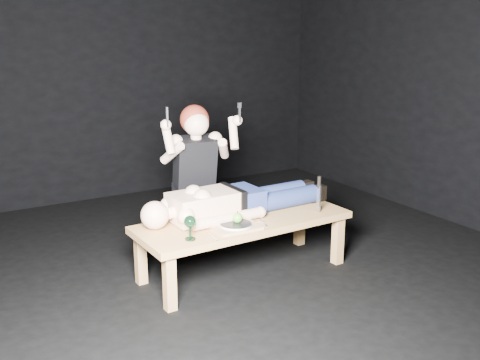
# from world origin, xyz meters

# --- Properties ---
(ground) EXTENTS (5.00, 5.00, 0.00)m
(ground) POSITION_xyz_m (0.00, 0.00, 0.00)
(ground) COLOR black
(ground) RESTS_ON ground
(back_wall) EXTENTS (5.00, 0.00, 5.00)m
(back_wall) POSITION_xyz_m (0.00, 2.50, 1.50)
(back_wall) COLOR black
(back_wall) RESTS_ON ground
(table) EXTENTS (1.70, 0.68, 0.45)m
(table) POSITION_xyz_m (0.07, -0.11, 0.23)
(table) COLOR #B68B45
(table) RESTS_ON ground
(lying_man) EXTENTS (1.73, 0.57, 0.27)m
(lying_man) POSITION_xyz_m (0.11, 0.04, 0.58)
(lying_man) COLOR beige
(lying_man) RESTS_ON table
(kneeling_woman) EXTENTS (0.82, 0.89, 1.33)m
(kneeling_woman) POSITION_xyz_m (-0.08, 0.48, 0.66)
(kneeling_woman) COLOR black
(kneeling_woman) RESTS_ON ground
(serving_tray) EXTENTS (0.35, 0.26, 0.02)m
(serving_tray) POSITION_xyz_m (-0.09, -0.27, 0.46)
(serving_tray) COLOR tan
(serving_tray) RESTS_ON table
(plate) EXTENTS (0.24, 0.24, 0.02)m
(plate) POSITION_xyz_m (-0.09, -0.27, 0.48)
(plate) COLOR white
(plate) RESTS_ON serving_tray
(apple) EXTENTS (0.07, 0.07, 0.07)m
(apple) POSITION_xyz_m (-0.07, -0.25, 0.53)
(apple) COLOR #4A9419
(apple) RESTS_ON plate
(goblet) EXTENTS (0.09, 0.09, 0.18)m
(goblet) POSITION_xyz_m (-0.48, -0.30, 0.54)
(goblet) COLOR black
(goblet) RESTS_ON table
(fork_flat) EXTENTS (0.04, 0.18, 0.01)m
(fork_flat) POSITION_xyz_m (-0.33, -0.34, 0.45)
(fork_flat) COLOR #B2B2B7
(fork_flat) RESTS_ON table
(knife_flat) EXTENTS (0.06, 0.18, 0.01)m
(knife_flat) POSITION_xyz_m (0.14, -0.27, 0.45)
(knife_flat) COLOR #B2B2B7
(knife_flat) RESTS_ON table
(spoon_flat) EXTENTS (0.16, 0.11, 0.01)m
(spoon_flat) POSITION_xyz_m (0.10, -0.21, 0.45)
(spoon_flat) COLOR #B2B2B7
(spoon_flat) RESTS_ON table
(carving_knife) EXTENTS (0.04, 0.04, 0.30)m
(carving_knife) POSITION_xyz_m (0.67, -0.27, 0.60)
(carving_knife) COLOR #B2B2B7
(carving_knife) RESTS_ON table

